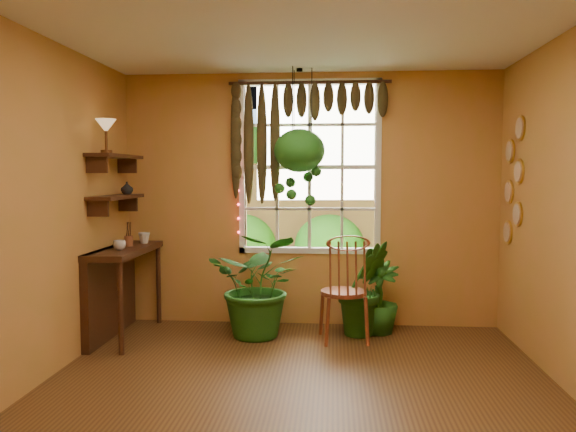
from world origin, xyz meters
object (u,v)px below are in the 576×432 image
object	(u,v)px
windsor_chair	(344,306)
potted_plant_mid	(364,288)
potted_plant_left	(260,284)
hanging_basket	(299,153)
counter_ledge	(115,282)

from	to	relation	value
windsor_chair	potted_plant_mid	world-z (taller)	windsor_chair
potted_plant_left	potted_plant_mid	size ratio (longest dim) A/B	1.10
potted_plant_left	potted_plant_mid	distance (m)	1.05
windsor_chair	hanging_basket	bearing A→B (deg)	131.69
potted_plant_left	hanging_basket	bearing A→B (deg)	38.45
potted_plant_left	hanging_basket	xyz separation A→B (m)	(0.37, 0.30, 1.31)
windsor_chair	hanging_basket	xyz separation A→B (m)	(-0.46, 0.37, 1.49)
windsor_chair	hanging_basket	world-z (taller)	hanging_basket
windsor_chair	counter_ledge	bearing A→B (deg)	171.43
potted_plant_mid	potted_plant_left	bearing A→B (deg)	-172.12
potted_plant_left	counter_ledge	bearing A→B (deg)	-175.52
potted_plant_mid	hanging_basket	world-z (taller)	hanging_basket
counter_ledge	potted_plant_left	xyz separation A→B (m)	(1.44, 0.11, -0.02)
counter_ledge	potted_plant_mid	bearing A→B (deg)	5.90
hanging_basket	potted_plant_mid	bearing A→B (deg)	-12.92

